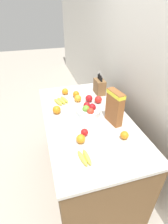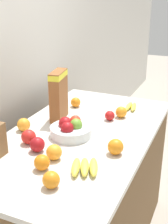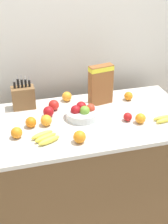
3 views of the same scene
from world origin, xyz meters
The scene contains 15 objects.
counter centered at (0.00, 0.00, 0.46)m, with size 1.55×0.83×0.92m.
cereal_box centered at (0.15, 0.22, 1.10)m, with size 0.20×0.11×0.33m.
fruit_bowl centered at (-0.05, 0.04, 0.97)m, with size 0.25×0.25×0.11m.
banana_bunch_left centered at (-0.36, -0.19, 0.94)m, with size 0.20×0.18×0.04m.
banana_bunch_right centered at (0.53, -0.17, 0.94)m, with size 0.16×0.09×0.03m.
apple_rear centered at (-0.23, 0.21, 0.96)m, with size 0.08×0.08×0.08m, color red.
apple_rightmost centered at (-0.29, 0.12, 0.96)m, with size 0.08×0.08×0.08m, color #A31419.
apple_near_bananas centered at (0.26, -0.10, 0.96)m, with size 0.07×0.07×0.07m, color red.
orange_back_center centered at (0.34, -0.15, 0.96)m, with size 0.08×0.08×0.08m, color orange.
orange_front_left centered at (-0.10, 0.33, 0.96)m, with size 0.08×0.08×0.08m, color orange.
orange_mid_right centered at (0.40, 0.22, 0.96)m, with size 0.07×0.07×0.07m, color orange.
orange_by_cereal centered at (-0.15, -0.28, 0.97)m, with size 0.09×0.09×0.09m, color orange.
orange_mid_left centered at (-0.44, 0.00, 0.96)m, with size 0.08×0.08×0.08m, color orange.
orange_front_right centered at (-0.55, -0.11, 0.96)m, with size 0.08×0.08×0.08m, color orange.
orange_front_center centered at (-0.33, -0.01, 0.96)m, with size 0.08×0.08×0.08m, color orange.
Camera 2 is at (-1.55, -0.71, 1.75)m, focal length 50.00 mm.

